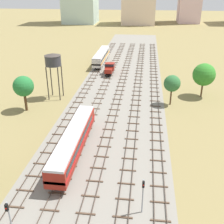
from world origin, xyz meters
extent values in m
plane|color=olive|center=(0.00, 56.00, 0.00)|extent=(480.00, 480.00, 0.00)
cube|color=gray|center=(0.00, 56.00, 0.00)|extent=(21.70, 176.00, 0.01)
cube|color=#47382D|center=(-9.57, 57.00, 0.22)|extent=(0.07, 126.00, 0.15)
cube|color=#47382D|center=(-8.13, 57.00, 0.22)|extent=(0.07, 126.00, 0.15)
cube|color=brown|center=(-8.85, 16.50, 0.07)|extent=(2.40, 0.22, 0.14)
cube|color=brown|center=(-8.85, 19.50, 0.07)|extent=(2.40, 0.22, 0.14)
cube|color=brown|center=(-8.85, 22.50, 0.07)|extent=(2.40, 0.22, 0.14)
cube|color=brown|center=(-8.85, 25.50, 0.07)|extent=(2.40, 0.22, 0.14)
cube|color=brown|center=(-8.85, 28.50, 0.07)|extent=(2.40, 0.22, 0.14)
cube|color=brown|center=(-8.85, 31.50, 0.07)|extent=(2.40, 0.22, 0.14)
cube|color=brown|center=(-8.85, 34.50, 0.07)|extent=(2.40, 0.22, 0.14)
cube|color=brown|center=(-8.85, 37.50, 0.07)|extent=(2.40, 0.22, 0.14)
cube|color=brown|center=(-8.85, 40.50, 0.07)|extent=(2.40, 0.22, 0.14)
cube|color=brown|center=(-8.85, 43.50, 0.07)|extent=(2.40, 0.22, 0.14)
cube|color=brown|center=(-8.85, 46.50, 0.07)|extent=(2.40, 0.22, 0.14)
cube|color=brown|center=(-8.85, 49.50, 0.07)|extent=(2.40, 0.22, 0.14)
cube|color=brown|center=(-8.85, 52.50, 0.07)|extent=(2.40, 0.22, 0.14)
cube|color=brown|center=(-8.85, 55.50, 0.07)|extent=(2.40, 0.22, 0.14)
cube|color=brown|center=(-8.85, 58.50, 0.07)|extent=(2.40, 0.22, 0.14)
cube|color=brown|center=(-8.85, 61.50, 0.07)|extent=(2.40, 0.22, 0.14)
cube|color=brown|center=(-8.85, 64.50, 0.07)|extent=(2.40, 0.22, 0.14)
cube|color=brown|center=(-8.85, 67.50, 0.07)|extent=(2.40, 0.22, 0.14)
cube|color=brown|center=(-8.85, 70.50, 0.07)|extent=(2.40, 0.22, 0.14)
cube|color=brown|center=(-8.85, 73.50, 0.07)|extent=(2.40, 0.22, 0.14)
cube|color=brown|center=(-8.85, 76.50, 0.07)|extent=(2.40, 0.22, 0.14)
cube|color=brown|center=(-8.85, 79.50, 0.07)|extent=(2.40, 0.22, 0.14)
cube|color=brown|center=(-8.85, 82.50, 0.07)|extent=(2.40, 0.22, 0.14)
cube|color=brown|center=(-8.85, 85.50, 0.07)|extent=(2.40, 0.22, 0.14)
cube|color=brown|center=(-8.85, 88.50, 0.07)|extent=(2.40, 0.22, 0.14)
cube|color=brown|center=(-8.85, 91.50, 0.07)|extent=(2.40, 0.22, 0.14)
cube|color=brown|center=(-8.85, 94.50, 0.07)|extent=(2.40, 0.22, 0.14)
cube|color=brown|center=(-8.85, 97.50, 0.07)|extent=(2.40, 0.22, 0.14)
cube|color=brown|center=(-8.85, 100.50, 0.07)|extent=(2.40, 0.22, 0.14)
cube|color=brown|center=(-8.85, 103.50, 0.07)|extent=(2.40, 0.22, 0.14)
cube|color=brown|center=(-8.85, 106.50, 0.07)|extent=(2.40, 0.22, 0.14)
cube|color=brown|center=(-8.85, 109.50, 0.07)|extent=(2.40, 0.22, 0.14)
cube|color=brown|center=(-8.85, 112.50, 0.07)|extent=(2.40, 0.22, 0.14)
cube|color=brown|center=(-8.85, 115.50, 0.07)|extent=(2.40, 0.22, 0.14)
cube|color=brown|center=(-8.85, 118.50, 0.07)|extent=(2.40, 0.22, 0.14)
cube|color=#47382D|center=(-5.14, 57.00, 0.22)|extent=(0.07, 126.00, 0.15)
cube|color=#47382D|center=(-3.71, 57.00, 0.22)|extent=(0.07, 126.00, 0.15)
cube|color=brown|center=(-4.43, 16.50, 0.07)|extent=(2.40, 0.22, 0.14)
cube|color=brown|center=(-4.43, 19.50, 0.07)|extent=(2.40, 0.22, 0.14)
cube|color=brown|center=(-4.43, 22.50, 0.07)|extent=(2.40, 0.22, 0.14)
cube|color=brown|center=(-4.43, 25.50, 0.07)|extent=(2.40, 0.22, 0.14)
cube|color=brown|center=(-4.43, 28.50, 0.07)|extent=(2.40, 0.22, 0.14)
cube|color=brown|center=(-4.43, 31.50, 0.07)|extent=(2.40, 0.22, 0.14)
cube|color=brown|center=(-4.43, 34.50, 0.07)|extent=(2.40, 0.22, 0.14)
cube|color=brown|center=(-4.43, 37.50, 0.07)|extent=(2.40, 0.22, 0.14)
cube|color=brown|center=(-4.43, 40.50, 0.07)|extent=(2.40, 0.22, 0.14)
cube|color=brown|center=(-4.43, 43.50, 0.07)|extent=(2.40, 0.22, 0.14)
cube|color=brown|center=(-4.43, 46.50, 0.07)|extent=(2.40, 0.22, 0.14)
cube|color=brown|center=(-4.43, 49.50, 0.07)|extent=(2.40, 0.22, 0.14)
cube|color=brown|center=(-4.43, 52.50, 0.07)|extent=(2.40, 0.22, 0.14)
cube|color=brown|center=(-4.43, 55.50, 0.07)|extent=(2.40, 0.22, 0.14)
cube|color=brown|center=(-4.43, 58.50, 0.07)|extent=(2.40, 0.22, 0.14)
cube|color=brown|center=(-4.43, 61.50, 0.07)|extent=(2.40, 0.22, 0.14)
cube|color=brown|center=(-4.43, 64.50, 0.07)|extent=(2.40, 0.22, 0.14)
cube|color=brown|center=(-4.43, 67.50, 0.07)|extent=(2.40, 0.22, 0.14)
cube|color=brown|center=(-4.43, 70.50, 0.07)|extent=(2.40, 0.22, 0.14)
cube|color=brown|center=(-4.43, 73.50, 0.07)|extent=(2.40, 0.22, 0.14)
cube|color=brown|center=(-4.43, 76.50, 0.07)|extent=(2.40, 0.22, 0.14)
cube|color=brown|center=(-4.43, 79.50, 0.07)|extent=(2.40, 0.22, 0.14)
cube|color=brown|center=(-4.43, 82.50, 0.07)|extent=(2.40, 0.22, 0.14)
cube|color=brown|center=(-4.43, 85.50, 0.07)|extent=(2.40, 0.22, 0.14)
cube|color=brown|center=(-4.43, 88.50, 0.07)|extent=(2.40, 0.22, 0.14)
cube|color=brown|center=(-4.43, 91.50, 0.07)|extent=(2.40, 0.22, 0.14)
cube|color=brown|center=(-4.43, 94.50, 0.07)|extent=(2.40, 0.22, 0.14)
cube|color=brown|center=(-4.43, 97.50, 0.07)|extent=(2.40, 0.22, 0.14)
cube|color=brown|center=(-4.43, 100.50, 0.07)|extent=(2.40, 0.22, 0.14)
cube|color=brown|center=(-4.43, 103.50, 0.07)|extent=(2.40, 0.22, 0.14)
cube|color=brown|center=(-4.43, 106.50, 0.07)|extent=(2.40, 0.22, 0.14)
cube|color=brown|center=(-4.43, 109.50, 0.07)|extent=(2.40, 0.22, 0.14)
cube|color=brown|center=(-4.43, 112.50, 0.07)|extent=(2.40, 0.22, 0.14)
cube|color=brown|center=(-4.43, 115.50, 0.07)|extent=(2.40, 0.22, 0.14)
cube|color=brown|center=(-4.43, 118.50, 0.07)|extent=(2.40, 0.22, 0.14)
cube|color=#47382D|center=(-0.72, 57.00, 0.22)|extent=(0.07, 126.00, 0.15)
cube|color=#47382D|center=(0.72, 57.00, 0.22)|extent=(0.07, 126.00, 0.15)
cube|color=brown|center=(0.00, 16.50, 0.07)|extent=(2.40, 0.22, 0.14)
cube|color=brown|center=(0.00, 19.50, 0.07)|extent=(2.40, 0.22, 0.14)
cube|color=brown|center=(0.00, 22.50, 0.07)|extent=(2.40, 0.22, 0.14)
cube|color=brown|center=(0.00, 25.50, 0.07)|extent=(2.40, 0.22, 0.14)
cube|color=brown|center=(0.00, 28.50, 0.07)|extent=(2.40, 0.22, 0.14)
cube|color=brown|center=(0.00, 31.50, 0.07)|extent=(2.40, 0.22, 0.14)
cube|color=brown|center=(0.00, 34.50, 0.07)|extent=(2.40, 0.22, 0.14)
cube|color=brown|center=(0.00, 37.50, 0.07)|extent=(2.40, 0.22, 0.14)
cube|color=brown|center=(0.00, 40.50, 0.07)|extent=(2.40, 0.22, 0.14)
cube|color=brown|center=(0.00, 43.50, 0.07)|extent=(2.40, 0.22, 0.14)
cube|color=brown|center=(0.00, 46.50, 0.07)|extent=(2.40, 0.22, 0.14)
cube|color=brown|center=(0.00, 49.50, 0.07)|extent=(2.40, 0.22, 0.14)
cube|color=brown|center=(0.00, 52.50, 0.07)|extent=(2.40, 0.22, 0.14)
cube|color=brown|center=(0.00, 55.50, 0.07)|extent=(2.40, 0.22, 0.14)
cube|color=brown|center=(0.00, 58.50, 0.07)|extent=(2.40, 0.22, 0.14)
cube|color=brown|center=(0.00, 61.50, 0.07)|extent=(2.40, 0.22, 0.14)
cube|color=brown|center=(0.00, 64.50, 0.07)|extent=(2.40, 0.22, 0.14)
cube|color=brown|center=(0.00, 67.50, 0.07)|extent=(2.40, 0.22, 0.14)
cube|color=brown|center=(0.00, 70.50, 0.07)|extent=(2.40, 0.22, 0.14)
cube|color=brown|center=(0.00, 73.50, 0.07)|extent=(2.40, 0.22, 0.14)
cube|color=brown|center=(0.00, 76.50, 0.07)|extent=(2.40, 0.22, 0.14)
cube|color=brown|center=(0.00, 79.50, 0.07)|extent=(2.40, 0.22, 0.14)
cube|color=brown|center=(0.00, 82.50, 0.07)|extent=(2.40, 0.22, 0.14)
cube|color=brown|center=(0.00, 85.50, 0.07)|extent=(2.40, 0.22, 0.14)
cube|color=brown|center=(0.00, 88.50, 0.07)|extent=(2.40, 0.22, 0.14)
cube|color=brown|center=(0.00, 91.50, 0.07)|extent=(2.40, 0.22, 0.14)
cube|color=brown|center=(0.00, 94.50, 0.07)|extent=(2.40, 0.22, 0.14)
cube|color=brown|center=(0.00, 97.50, 0.07)|extent=(2.40, 0.22, 0.14)
cube|color=brown|center=(0.00, 100.50, 0.07)|extent=(2.40, 0.22, 0.14)
cube|color=brown|center=(0.00, 103.50, 0.07)|extent=(2.40, 0.22, 0.14)
cube|color=brown|center=(0.00, 106.50, 0.07)|extent=(2.40, 0.22, 0.14)
cube|color=brown|center=(0.00, 109.50, 0.07)|extent=(2.40, 0.22, 0.14)
cube|color=brown|center=(0.00, 112.50, 0.07)|extent=(2.40, 0.22, 0.14)
cube|color=brown|center=(0.00, 115.50, 0.07)|extent=(2.40, 0.22, 0.14)
cube|color=brown|center=(0.00, 118.50, 0.07)|extent=(2.40, 0.22, 0.14)
cube|color=#47382D|center=(3.71, 57.00, 0.22)|extent=(0.07, 126.00, 0.15)
cube|color=#47382D|center=(5.14, 57.00, 0.22)|extent=(0.07, 126.00, 0.15)
cube|color=brown|center=(4.43, 16.50, 0.07)|extent=(2.40, 0.22, 0.14)
cube|color=brown|center=(4.43, 19.50, 0.07)|extent=(2.40, 0.22, 0.14)
cube|color=brown|center=(4.43, 22.50, 0.07)|extent=(2.40, 0.22, 0.14)
cube|color=brown|center=(4.43, 25.50, 0.07)|extent=(2.40, 0.22, 0.14)
cube|color=brown|center=(4.43, 28.50, 0.07)|extent=(2.40, 0.22, 0.14)
cube|color=brown|center=(4.43, 31.50, 0.07)|extent=(2.40, 0.22, 0.14)
cube|color=brown|center=(4.43, 34.50, 0.07)|extent=(2.40, 0.22, 0.14)
cube|color=brown|center=(4.43, 37.50, 0.07)|extent=(2.40, 0.22, 0.14)
cube|color=brown|center=(4.43, 40.50, 0.07)|extent=(2.40, 0.22, 0.14)
cube|color=brown|center=(4.43, 43.50, 0.07)|extent=(2.40, 0.22, 0.14)
cube|color=brown|center=(4.43, 46.50, 0.07)|extent=(2.40, 0.22, 0.14)
cube|color=brown|center=(4.43, 49.50, 0.07)|extent=(2.40, 0.22, 0.14)
cube|color=brown|center=(4.43, 52.50, 0.07)|extent=(2.40, 0.22, 0.14)
cube|color=brown|center=(4.43, 55.50, 0.07)|extent=(2.40, 0.22, 0.14)
cube|color=brown|center=(4.43, 58.50, 0.07)|extent=(2.40, 0.22, 0.14)
cube|color=brown|center=(4.43, 61.50, 0.07)|extent=(2.40, 0.22, 0.14)
cube|color=brown|center=(4.43, 64.50, 0.07)|extent=(2.40, 0.22, 0.14)
cube|color=brown|center=(4.43, 67.50, 0.07)|extent=(2.40, 0.22, 0.14)
cube|color=brown|center=(4.43, 70.50, 0.07)|extent=(2.40, 0.22, 0.14)
cube|color=brown|center=(4.43, 73.50, 0.07)|extent=(2.40, 0.22, 0.14)
cube|color=brown|center=(4.43, 76.50, 0.07)|extent=(2.40, 0.22, 0.14)
cube|color=brown|center=(4.43, 79.50, 0.07)|extent=(2.40, 0.22, 0.14)
cube|color=brown|center=(4.43, 82.50, 0.07)|extent=(2.40, 0.22, 0.14)
cube|color=brown|center=(4.43, 85.50, 0.07)|extent=(2.40, 0.22, 0.14)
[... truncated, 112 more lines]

